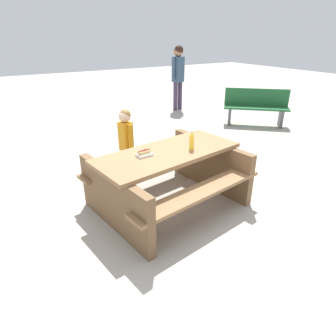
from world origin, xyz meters
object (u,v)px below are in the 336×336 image
object	(u,v)px
picnic_table	(168,174)
bystander_adult	(178,70)
child_in_coat	(126,137)
park_bench_near	(256,106)
hotdog_tray	(144,154)
soda_bottle	(192,141)

from	to	relation	value
picnic_table	bystander_adult	xyz separation A→B (m)	(-2.97, -4.31, 0.68)
child_in_coat	bystander_adult	xyz separation A→B (m)	(-3.12, -3.40, 0.43)
park_bench_near	bystander_adult	world-z (taller)	bystander_adult
hotdog_tray	bystander_adult	distance (m)	5.42
soda_bottle	bystander_adult	distance (m)	5.18
soda_bottle	hotdog_tray	distance (m)	0.61
child_in_coat	bystander_adult	size ratio (longest dim) A/B	0.62
child_in_coat	hotdog_tray	bearing A→B (deg)	79.72
soda_bottle	bystander_adult	bearing A→B (deg)	-121.37
hotdog_tray	soda_bottle	bearing A→B (deg)	169.10
hotdog_tray	bystander_adult	bearing A→B (deg)	-127.34
soda_bottle	hotdog_tray	world-z (taller)	soda_bottle
picnic_table	hotdog_tray	size ratio (longest dim) A/B	10.71
child_in_coat	bystander_adult	bearing A→B (deg)	-132.55
picnic_table	child_in_coat	distance (m)	0.96
child_in_coat	picnic_table	bearing A→B (deg)	99.31
picnic_table	child_in_coat	size ratio (longest dim) A/B	1.82
picnic_table	child_in_coat	bearing A→B (deg)	-80.69
bystander_adult	child_in_coat	bearing A→B (deg)	47.45
picnic_table	park_bench_near	xyz separation A→B (m)	(-3.71, -2.03, 0.00)
soda_bottle	picnic_table	bearing A→B (deg)	-20.20
hotdog_tray	child_in_coat	xyz separation A→B (m)	(-0.16, -0.91, -0.09)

